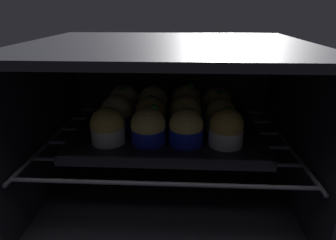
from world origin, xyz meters
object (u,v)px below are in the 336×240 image
(muffin_row0_col1, at_px, (148,127))
(muffin_row0_col2, at_px, (186,128))
(muffin_row2_col1, at_px, (153,103))
(baking_tray, at_px, (168,130))
(muffin_row2_col0, at_px, (124,101))
(muffin_row1_col0, at_px, (117,114))
(muffin_row0_col0, at_px, (108,127))
(muffin_row1_col2, at_px, (186,114))
(muffin_row1_col3, at_px, (220,116))
(muffin_row0_col3, at_px, (226,128))
(muffin_row2_col3, at_px, (217,104))
(muffin_row1_col1, at_px, (151,114))
(muffin_row2_col2, at_px, (186,102))

(muffin_row0_col1, relative_size, muffin_row0_col2, 1.06)
(muffin_row2_col1, bearing_deg, baking_tray, -61.64)
(baking_tray, distance_m, muffin_row2_col0, 0.15)
(baking_tray, xyz_separation_m, muffin_row0_col2, (0.04, -0.08, 0.04))
(muffin_row1_col0, distance_m, muffin_row2_col1, 0.11)
(muffin_row0_col0, distance_m, muffin_row1_col2, 0.18)
(muffin_row1_col3, relative_size, muffin_row2_col0, 0.86)
(muffin_row0_col3, height_order, muffin_row2_col1, muffin_row2_col1)
(muffin_row0_col0, xyz_separation_m, muffin_row2_col0, (0.00, 0.16, 0.00))
(muffin_row2_col3, bearing_deg, muffin_row0_col1, -135.27)
(muffin_row2_col1, xyz_separation_m, muffin_row2_col3, (0.17, -0.00, -0.00))
(muffin_row1_col0, bearing_deg, muffin_row0_col0, -91.68)
(muffin_row1_col1, bearing_deg, muffin_row1_col2, -0.91)
(muffin_row0_col2, bearing_deg, muffin_row0_col1, -179.86)
(baking_tray, xyz_separation_m, muffin_row2_col1, (-0.04, 0.08, 0.04))
(muffin_row0_col2, bearing_deg, muffin_row1_col1, 135.41)
(muffin_row0_col0, relative_size, muffin_row1_col1, 0.96)
(muffin_row0_col0, bearing_deg, muffin_row2_col2, 44.01)
(muffin_row1_col2, bearing_deg, muffin_row1_col3, -0.55)
(muffin_row1_col3, height_order, muffin_row2_col0, muffin_row2_col0)
(muffin_row1_col2, height_order, muffin_row2_col0, muffin_row2_col0)
(baking_tray, height_order, muffin_row1_col3, muffin_row1_col3)
(muffin_row2_col3, bearing_deg, muffin_row2_col0, 178.58)
(muffin_row2_col0, distance_m, muffin_row2_col3, 0.24)
(muffin_row0_col0, xyz_separation_m, muffin_row1_col2, (0.16, 0.08, 0.00))
(baking_tray, relative_size, muffin_row1_col3, 5.53)
(baking_tray, relative_size, muffin_row2_col3, 5.09)
(baking_tray, relative_size, muffin_row0_col2, 5.31)
(muffin_row1_col2, height_order, muffin_row1_col3, muffin_row1_col2)
(muffin_row1_col1, distance_m, muffin_row2_col0, 0.11)
(muffin_row0_col3, height_order, muffin_row1_col1, same)
(muffin_row2_col1, bearing_deg, muffin_row1_col0, -133.28)
(muffin_row2_col1, bearing_deg, muffin_row1_col1, -88.63)
(muffin_row1_col1, relative_size, muffin_row1_col3, 1.07)
(muffin_row0_col3, relative_size, muffin_row2_col2, 0.88)
(muffin_row1_col3, bearing_deg, muffin_row0_col0, -161.59)
(muffin_row0_col2, xyz_separation_m, muffin_row1_col2, (-0.00, 0.08, 0.00))
(muffin_row0_col3, bearing_deg, muffin_row1_col2, 135.24)
(baking_tray, height_order, muffin_row1_col0, muffin_row1_col0)
(muffin_row2_col1, bearing_deg, muffin_row1_col2, -42.79)
(muffin_row0_col3, distance_m, muffin_row2_col1, 0.23)
(muffin_row0_col2, bearing_deg, muffin_row0_col0, -179.43)
(muffin_row0_col0, relative_size, muffin_row2_col3, 0.95)
(muffin_row0_col2, relative_size, muffin_row2_col1, 0.94)
(muffin_row1_col1, height_order, muffin_row2_col2, muffin_row2_col2)
(muffin_row1_col1, xyz_separation_m, muffin_row2_col1, (-0.00, 0.08, 0.00))
(muffin_row1_col0, bearing_deg, baking_tray, 1.28)
(muffin_row0_col0, height_order, muffin_row1_col3, muffin_row0_col0)
(muffin_row1_col1, height_order, muffin_row1_col3, muffin_row1_col1)
(muffin_row1_col0, relative_size, muffin_row2_col3, 0.99)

